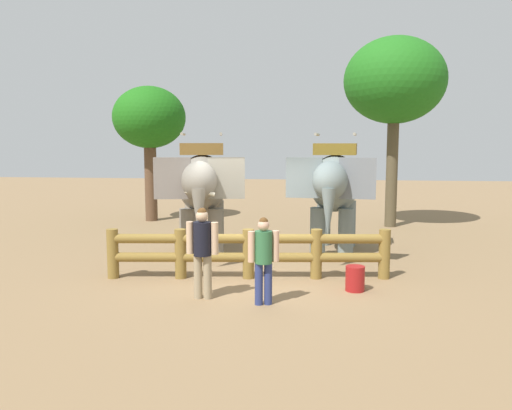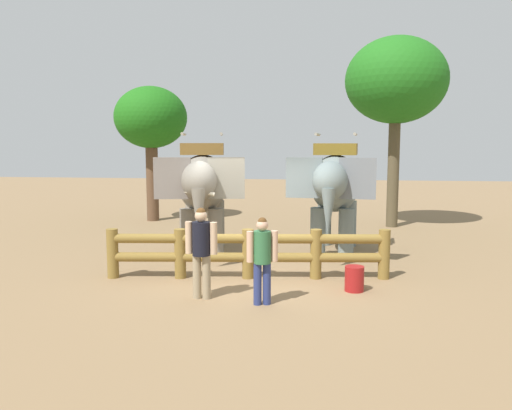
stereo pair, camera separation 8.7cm
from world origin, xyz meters
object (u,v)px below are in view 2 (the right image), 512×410
Objects in this scene: log_fence at (248,250)px; feed_bucket at (354,279)px; tree_back_center at (151,120)px; tourist_woman_in_black at (262,254)px; tree_far_left at (396,82)px; tourist_man_in_blue at (201,246)px; elephant_near_left at (203,186)px; elephant_center at (335,186)px.

feed_bucket is at bearing -17.52° from log_fence.
tourist_woman_in_black is at bearing -61.34° from tree_back_center.
tree_far_left reaches higher than feed_bucket.
tourist_woman_in_black is at bearing -10.88° from tourist_man_in_blue.
tourist_man_in_blue reaches higher than feed_bucket.
log_fence reaches higher than feed_bucket.
tree_back_center reaches higher than log_fence.
tourist_woman_in_black is 10.47m from tree_far_left.
elephant_near_left is 0.58× the size of tree_far_left.
tourist_man_in_blue is at bearing -112.82° from log_fence.
tourist_woman_in_black is at bearing -147.80° from feed_bucket.
tree_far_left is at bearing 43.24° from elephant_near_left.
tree_far_left is 9.41m from feed_bucket.
tree_far_left reaches higher than elephant_near_left.
elephant_center is at bearing -37.23° from tree_back_center.
elephant_near_left is at bearing 116.56° from tourist_woman_in_black.
tree_back_center reaches higher than elephant_near_left.
tourist_woman_in_black is 0.32× the size of tree_back_center.
tree_far_left reaches higher than tourist_man_in_blue.
elephant_near_left reaches higher than feed_bucket.
tree_far_left is (5.41, 5.09, 3.11)m from elephant_near_left.
log_fence is 3.50m from elephant_center.
elephant_near_left is 2.37× the size of tourist_woman_in_black.
elephant_center is at bearing 8.60° from elephant_near_left.
log_fence is at bearing 162.48° from feed_bucket.
tourist_man_in_blue is at bearing -66.48° from tree_back_center.
tree_far_left reaches higher than tourist_woman_in_black.
tourist_woman_in_black is at bearing -110.70° from tree_far_left.
feed_bucket is at bearing -50.81° from tree_back_center.
log_fence is at bearing 106.16° from tourist_woman_in_black.
log_fence is 1.69m from tourist_man_in_blue.
tree_far_left is (3.93, 7.32, 4.26)m from log_fence.
tourist_man_in_blue is 0.27× the size of tree_far_left.
tree_back_center is at bearing 121.17° from log_fence.
feed_bucket is (2.82, 0.83, -0.73)m from tourist_man_in_blue.
elephant_center is at bearing 73.22° from tourist_woman_in_black.
elephant_near_left is 0.76× the size of tree_back_center.
tourist_woman_in_black is (-1.35, -4.48, -0.84)m from elephant_center.
log_fence is 1.22× the size of tree_back_center.
tree_back_center is at bearing 113.52° from tourist_man_in_blue.
tree_far_left is at bearing 62.67° from tourist_man_in_blue.
tree_back_center reaches higher than tourist_man_in_blue.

